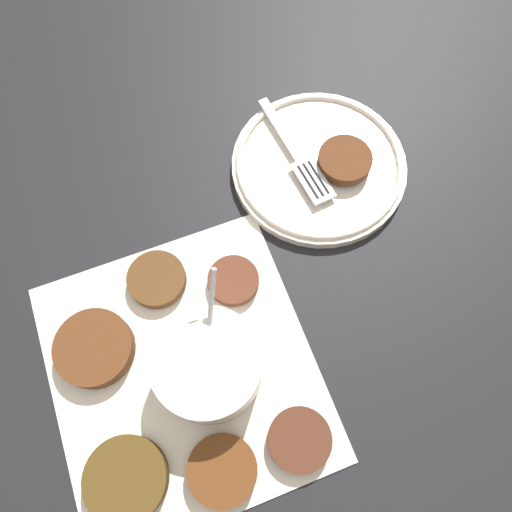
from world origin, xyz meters
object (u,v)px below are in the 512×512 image
(serving_plate, at_px, (319,165))
(fritter_on_plate, at_px, (345,160))
(fork, at_px, (300,160))
(sauce_bowl, at_px, (204,367))

(serving_plate, distance_m, fritter_on_plate, 0.03)
(fork, bearing_deg, fritter_on_plate, -111.68)
(fritter_on_plate, bearing_deg, serving_plate, 66.79)
(sauce_bowl, relative_size, serving_plate, 0.58)
(fritter_on_plate, height_order, fork, fritter_on_plate)
(sauce_bowl, height_order, fork, sauce_bowl)
(serving_plate, relative_size, fork, 1.31)
(sauce_bowl, distance_m, serving_plate, 0.28)
(serving_plate, bearing_deg, fritter_on_plate, -113.21)
(serving_plate, height_order, fork, fork)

